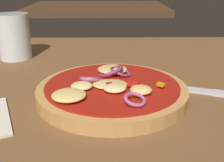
{
  "coord_description": "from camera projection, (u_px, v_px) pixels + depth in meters",
  "views": [
    {
      "loc": [
        0.05,
        -0.36,
        0.22
      ],
      "look_at": [
        0.06,
        0.06,
        0.06
      ],
      "focal_mm": 44.84,
      "sensor_mm": 36.0,
      "label": 1
    }
  ],
  "objects": [
    {
      "name": "dining_table",
      "position": [
        72.0,
        119.0,
        0.41
      ],
      "size": [
        1.14,
        0.95,
        0.04
      ],
      "color": "brown",
      "rests_on": "ground"
    },
    {
      "name": "pizza",
      "position": [
        111.0,
        90.0,
        0.43
      ],
      "size": [
        0.23,
        0.23,
        0.04
      ],
      "color": "tan",
      "rests_on": "dining_table"
    },
    {
      "name": "beer_glass",
      "position": [
        14.0,
        38.0,
        0.62
      ],
      "size": [
        0.07,
        0.07,
        0.1
      ],
      "color": "silver",
      "rests_on": "dining_table"
    },
    {
      "name": "background_table",
      "position": [
        97.0,
        8.0,
        1.72
      ],
      "size": [
        0.83,
        0.57,
        0.04
      ],
      "color": "#4C301C",
      "rests_on": "ground"
    }
  ]
}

